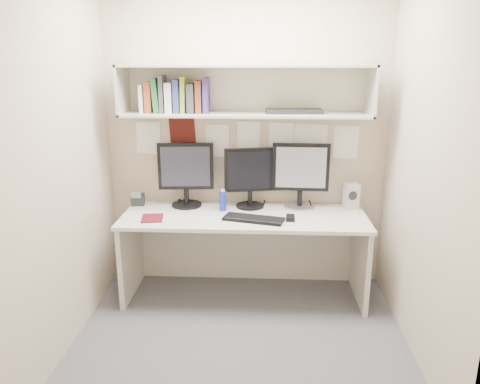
# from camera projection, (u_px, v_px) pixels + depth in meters

# --- Properties ---
(floor) EXTENTS (2.40, 2.00, 0.01)m
(floor) POSITION_uv_depth(u_px,v_px,m) (240.00, 337.00, 3.42)
(floor) COLOR #4C4C51
(floor) RESTS_ON ground
(wall_back) EXTENTS (2.40, 0.02, 2.60)m
(wall_back) POSITION_uv_depth(u_px,v_px,m) (246.00, 139.00, 4.02)
(wall_back) COLOR #BAA78E
(wall_back) RESTS_ON ground
(wall_front) EXTENTS (2.40, 0.02, 2.60)m
(wall_front) POSITION_uv_depth(u_px,v_px,m) (229.00, 213.00, 2.10)
(wall_front) COLOR #BAA78E
(wall_front) RESTS_ON ground
(wall_left) EXTENTS (0.02, 2.00, 2.60)m
(wall_left) POSITION_uv_depth(u_px,v_px,m) (61.00, 162.00, 3.12)
(wall_left) COLOR #BAA78E
(wall_left) RESTS_ON ground
(wall_right) EXTENTS (0.02, 2.00, 2.60)m
(wall_right) POSITION_uv_depth(u_px,v_px,m) (427.00, 166.00, 3.00)
(wall_right) COLOR #BAA78E
(wall_right) RESTS_ON ground
(desk) EXTENTS (2.00, 0.70, 0.73)m
(desk) POSITION_uv_depth(u_px,v_px,m) (244.00, 255.00, 3.94)
(desk) COLOR beige
(desk) RESTS_ON floor
(overhead_hutch) EXTENTS (2.00, 0.38, 0.40)m
(overhead_hutch) POSITION_uv_depth(u_px,v_px,m) (246.00, 90.00, 3.77)
(overhead_hutch) COLOR beige
(overhead_hutch) RESTS_ON wall_back
(pinned_papers) EXTENTS (1.92, 0.01, 0.48)m
(pinned_papers) POSITION_uv_depth(u_px,v_px,m) (246.00, 145.00, 4.03)
(pinned_papers) COLOR white
(pinned_papers) RESTS_ON wall_back
(monitor_left) EXTENTS (0.47, 0.26, 0.55)m
(monitor_left) POSITION_uv_depth(u_px,v_px,m) (186.00, 173.00, 4.00)
(monitor_left) COLOR black
(monitor_left) RESTS_ON desk
(monitor_center) EXTENTS (0.44, 0.24, 0.51)m
(monitor_center) POSITION_uv_depth(u_px,v_px,m) (250.00, 176.00, 3.97)
(monitor_center) COLOR black
(monitor_center) RESTS_ON desk
(monitor_right) EXTENTS (0.48, 0.26, 0.56)m
(monitor_right) POSITION_uv_depth(u_px,v_px,m) (301.00, 174.00, 3.95)
(monitor_right) COLOR #A5A5AA
(monitor_right) RESTS_ON desk
(keyboard) EXTENTS (0.50, 0.28, 0.02)m
(keyboard) POSITION_uv_depth(u_px,v_px,m) (254.00, 219.00, 3.70)
(keyboard) COLOR black
(keyboard) RESTS_ON desk
(mouse) EXTENTS (0.07, 0.11, 0.03)m
(mouse) POSITION_uv_depth(u_px,v_px,m) (290.00, 218.00, 3.71)
(mouse) COLOR black
(mouse) RESTS_ON desk
(speaker) EXTENTS (0.13, 0.14, 0.22)m
(speaker) POSITION_uv_depth(u_px,v_px,m) (351.00, 196.00, 3.97)
(speaker) COLOR #B3B2AE
(speaker) RESTS_ON desk
(blue_bottle) EXTENTS (0.06, 0.06, 0.18)m
(blue_bottle) POSITION_uv_depth(u_px,v_px,m) (223.00, 201.00, 3.92)
(blue_bottle) COLOR navy
(blue_bottle) RESTS_ON desk
(maroon_notebook) EXTENTS (0.20, 0.23, 0.01)m
(maroon_notebook) POSITION_uv_depth(u_px,v_px,m) (152.00, 218.00, 3.74)
(maroon_notebook) COLOR #560E1A
(maroon_notebook) RESTS_ON desk
(desk_phone) EXTENTS (0.12, 0.11, 0.13)m
(desk_phone) POSITION_uv_depth(u_px,v_px,m) (138.00, 199.00, 4.08)
(desk_phone) COLOR black
(desk_phone) RESTS_ON desk
(book_stack) EXTENTS (0.55, 0.18, 0.30)m
(book_stack) POSITION_uv_depth(u_px,v_px,m) (175.00, 96.00, 3.77)
(book_stack) COLOR white
(book_stack) RESTS_ON overhead_hutch
(hutch_tray) EXTENTS (0.46, 0.20, 0.03)m
(hutch_tray) POSITION_uv_depth(u_px,v_px,m) (294.00, 111.00, 3.76)
(hutch_tray) COLOR black
(hutch_tray) RESTS_ON overhead_hutch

